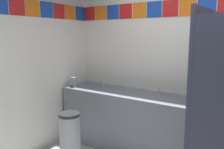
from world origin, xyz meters
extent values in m
cube|color=white|center=(0.00, 1.50, 1.26)|extent=(3.90, 0.08, 2.52)
cube|color=red|center=(-1.83, 1.46, 2.10)|extent=(0.23, 0.01, 0.23)
cube|color=orange|center=(-1.58, 1.46, 2.10)|extent=(0.23, 0.01, 0.23)
cube|color=#1947B7|center=(-1.34, 1.46, 2.10)|extent=(0.23, 0.01, 0.23)
cube|color=red|center=(-1.10, 1.46, 2.10)|extent=(0.23, 0.01, 0.23)
cube|color=orange|center=(-0.85, 1.46, 2.10)|extent=(0.23, 0.01, 0.23)
cube|color=#1947B7|center=(-0.61, 1.46, 2.10)|extent=(0.23, 0.01, 0.23)
cube|color=red|center=(-0.37, 1.46, 2.10)|extent=(0.23, 0.01, 0.23)
cube|color=orange|center=(-0.12, 1.46, 2.10)|extent=(0.23, 0.01, 0.23)
cube|color=#1947B7|center=(0.12, 1.46, 2.10)|extent=(0.23, 0.01, 0.23)
cube|color=white|center=(-1.99, 0.00, 1.26)|extent=(0.08, 2.93, 2.52)
cube|color=red|center=(-1.94, 0.12, 2.10)|extent=(0.01, 0.23, 0.23)
cube|color=orange|center=(-1.94, 0.37, 2.10)|extent=(0.01, 0.23, 0.23)
cube|color=#1947B7|center=(-1.94, 0.61, 2.10)|extent=(0.01, 0.23, 0.23)
cube|color=red|center=(-1.94, 0.85, 2.10)|extent=(0.01, 0.23, 0.23)
cube|color=orange|center=(-1.94, 1.10, 2.10)|extent=(0.01, 0.23, 0.23)
cube|color=#1947B7|center=(-1.94, 1.34, 2.10)|extent=(0.01, 0.23, 0.23)
cube|color=slate|center=(-0.89, 1.16, 0.44)|extent=(2.02, 0.62, 0.89)
cube|color=slate|center=(-0.89, 1.45, 0.85)|extent=(2.02, 0.03, 0.08)
cylinder|color=white|center=(-1.39, 1.13, 0.83)|extent=(0.34, 0.34, 0.10)
cylinder|color=white|center=(-0.39, 1.13, 0.83)|extent=(0.34, 0.34, 0.10)
cylinder|color=silver|center=(-1.39, 1.27, 0.91)|extent=(0.04, 0.04, 0.05)
cylinder|color=silver|center=(-1.39, 1.22, 0.98)|extent=(0.02, 0.06, 0.09)
cylinder|color=silver|center=(-0.39, 1.27, 0.91)|extent=(0.04, 0.04, 0.05)
cylinder|color=silver|center=(-0.39, 1.22, 0.98)|extent=(0.02, 0.06, 0.09)
cube|color=gray|center=(-1.78, 0.97, 0.97)|extent=(0.09, 0.07, 0.16)
cylinder|color=black|center=(-1.78, 0.92, 0.91)|extent=(0.02, 0.02, 0.03)
cube|color=#33384C|center=(0.35, 0.78, 0.98)|extent=(0.04, 1.36, 1.96)
cylinder|color=silver|center=(0.37, 0.12, 1.08)|extent=(0.02, 0.02, 0.10)
cylinder|color=#999EA3|center=(-1.30, 0.37, 0.33)|extent=(0.28, 0.28, 0.65)
cylinder|color=#262628|center=(-1.30, 0.37, 0.67)|extent=(0.29, 0.29, 0.04)
camera|label=1|loc=(0.90, -1.80, 1.71)|focal=37.94mm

